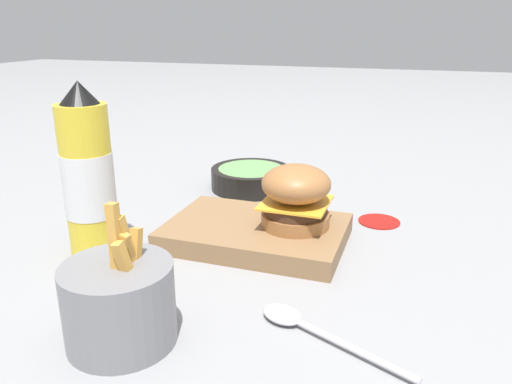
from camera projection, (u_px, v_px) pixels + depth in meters
ground_plane at (260, 245)px, 0.74m from camera, size 6.00×6.00×0.00m
serving_board at (256, 233)px, 0.75m from camera, size 0.26×0.18×0.03m
burger at (296, 196)px, 0.72m from camera, size 0.10×0.10×0.09m
ketchup_bottle at (88, 178)px, 0.68m from camera, size 0.07×0.07×0.24m
fries_basket at (120, 302)px, 0.50m from camera, size 0.11×0.11×0.15m
side_bowl at (251, 178)px, 0.98m from camera, size 0.16×0.16×0.04m
spoon at (298, 322)px, 0.54m from camera, size 0.18×0.09×0.01m
ketchup_puddle at (379, 221)px, 0.82m from camera, size 0.07×0.07×0.00m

